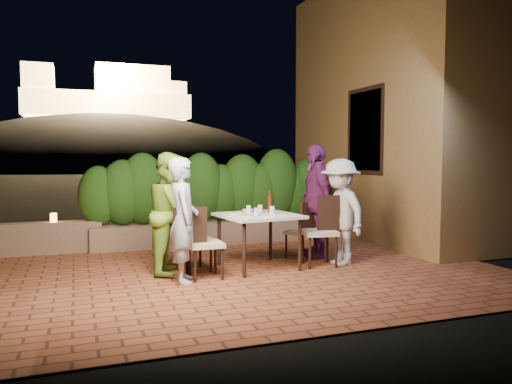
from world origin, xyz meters
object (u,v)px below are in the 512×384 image
dining_table (258,241)px  diner_green (172,213)px  bowl (248,211)px  parapet_lamp (54,218)px  diner_purple (316,201)px  diner_white (340,212)px  beer_bottle (270,202)px  chair_left_back (194,238)px  chair_right_front (319,231)px  chair_left_front (205,242)px  diner_blue (183,220)px  chair_right_back (302,231)px

dining_table → diner_green: bearing=173.5°
dining_table → bowl: bearing=100.8°
bowl → parapet_lamp: (-2.65, 1.85, -0.20)m
diner_purple → diner_white: bearing=13.7°
beer_bottle → bowl: bearing=145.3°
chair_left_back → chair_right_front: 1.76m
diner_white → parapet_lamp: size_ratio=10.80×
beer_bottle → diner_purple: bearing=20.2°
chair_left_front → diner_purple: size_ratio=0.53×
chair_right_front → diner_blue: diner_blue is taller
parapet_lamp → chair_right_front: bearing=-32.7°
parapet_lamp → beer_bottle: bearing=-34.8°
chair_left_front → parapet_lamp: (-1.87, 2.45, 0.11)m
bowl → chair_right_front: chair_right_front is taller
chair_left_back → chair_right_front: (1.74, -0.26, 0.05)m
chair_left_back → bowl: bearing=1.4°
diner_white → diner_purple: diner_purple is taller
dining_table → parapet_lamp: 3.45m
diner_green → chair_left_front: bearing=-125.2°
bowl → diner_green: bearing=-172.3°
diner_white → beer_bottle: bearing=-112.5°
chair_right_back → parapet_lamp: size_ratio=6.13×
dining_table → diner_purple: size_ratio=0.58×
beer_bottle → chair_left_back: (-1.10, 0.00, -0.46)m
chair_right_back → beer_bottle: bearing=-5.3°
chair_left_back → chair_right_back: chair_left_back is taller
bowl → diner_blue: 1.29m
dining_table → chair_right_back: chair_right_back is taller
diner_green → diner_purple: diner_purple is taller
dining_table → diner_white: (1.17, -0.18, 0.38)m
beer_bottle → parapet_lamp: 3.57m
beer_bottle → bowl: (-0.26, 0.18, -0.14)m
dining_table → beer_bottle: 0.58m
diner_blue → diner_purple: 2.39m
diner_purple → parapet_lamp: 4.18m
chair_left_front → diner_purple: bearing=21.9°
chair_left_back → diner_blue: 0.66m
diner_blue → diner_white: (2.31, 0.24, -0.01)m
chair_left_back → chair_right_back: bearing=-3.4°
dining_table → beer_bottle: (0.21, 0.10, 0.53)m
diner_blue → chair_right_front: bearing=-74.7°
dining_table → diner_green: size_ratio=0.63×
diner_green → diner_white: (2.35, -0.31, -0.04)m
dining_table → chair_left_front: (-0.83, -0.32, 0.08)m
beer_bottle → chair_left_front: size_ratio=0.35×
diner_white → chair_right_back: bearing=-150.2°
beer_bottle → diner_white: (0.97, -0.28, -0.15)m
beer_bottle → chair_right_front: beer_bottle is taller
diner_white → parapet_lamp: bearing=-126.9°
beer_bottle → chair_left_back: bearing=179.8°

